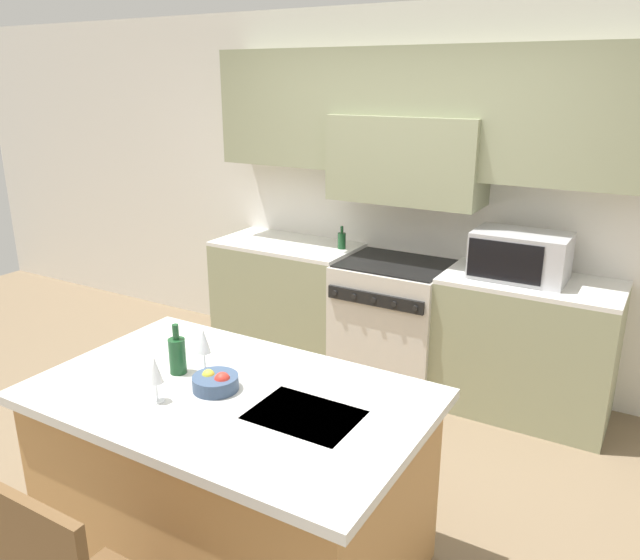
# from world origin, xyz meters

# --- Properties ---
(ground_plane) EXTENTS (10.00, 10.00, 0.00)m
(ground_plane) POSITION_xyz_m (0.00, 0.00, 0.00)
(ground_plane) COLOR #7A664C
(back_cabinetry) EXTENTS (10.00, 0.46, 2.70)m
(back_cabinetry) POSITION_xyz_m (0.00, 1.88, 1.58)
(back_cabinetry) COLOR silver
(back_cabinetry) RESTS_ON ground_plane
(back_counter) EXTENTS (3.05, 0.62, 0.94)m
(back_counter) POSITION_xyz_m (-0.00, 1.62, 0.47)
(back_counter) COLOR gray
(back_counter) RESTS_ON ground_plane
(range_stove) EXTENTS (0.78, 0.70, 0.93)m
(range_stove) POSITION_xyz_m (0.00, 1.60, 0.46)
(range_stove) COLOR beige
(range_stove) RESTS_ON ground_plane
(microwave) EXTENTS (0.60, 0.38, 0.31)m
(microwave) POSITION_xyz_m (0.86, 1.62, 1.10)
(microwave) COLOR #B7B7BC
(microwave) RESTS_ON back_counter
(kitchen_island) EXTENTS (1.74, 1.07, 0.89)m
(kitchen_island) POSITION_xyz_m (0.13, -0.49, 0.45)
(kitchen_island) COLOR #B7844C
(kitchen_island) RESTS_ON ground_plane
(wine_bottle) EXTENTS (0.08, 0.08, 0.24)m
(wine_bottle) POSITION_xyz_m (-0.19, -0.46, 0.98)
(wine_bottle) COLOR #194723
(wine_bottle) RESTS_ON kitchen_island
(wine_glass_near) EXTENTS (0.07, 0.07, 0.21)m
(wine_glass_near) POSITION_xyz_m (-0.08, -0.71, 1.03)
(wine_glass_near) COLOR white
(wine_glass_near) RESTS_ON kitchen_island
(wine_glass_far) EXTENTS (0.07, 0.07, 0.21)m
(wine_glass_far) POSITION_xyz_m (-0.10, -0.38, 1.03)
(wine_glass_far) COLOR white
(wine_glass_far) RESTS_ON kitchen_island
(fruit_bowl) EXTENTS (0.20, 0.20, 0.09)m
(fruit_bowl) POSITION_xyz_m (0.07, -0.51, 0.93)
(fruit_bowl) COLOR #384C6B
(fruit_bowl) RESTS_ON kitchen_island
(oil_bottle_on_counter) EXTENTS (0.06, 0.06, 0.18)m
(oil_bottle_on_counter) POSITION_xyz_m (-0.49, 1.69, 1.01)
(oil_bottle_on_counter) COLOR #194723
(oil_bottle_on_counter) RESTS_ON back_counter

